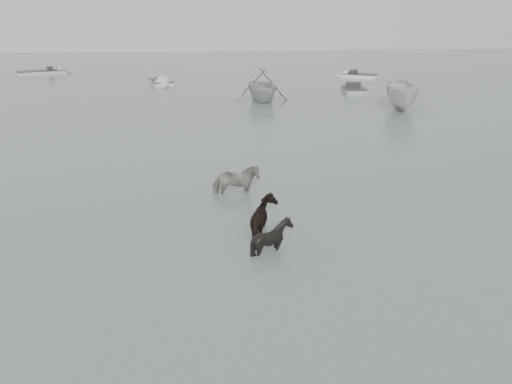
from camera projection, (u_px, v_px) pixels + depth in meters
ground at (250, 226)px, 15.25m from camera, size 140.00×140.00×0.00m
pony_pinto at (236, 175)px, 17.64m from camera, size 1.72×0.86×1.42m
pony_dark at (266, 210)px, 14.68m from camera, size 1.37×1.52×1.35m
pony_black at (272, 230)px, 13.49m from camera, size 1.32×1.24×1.22m
rowboat_trail at (262, 84)px, 35.85m from camera, size 4.57×5.15×2.50m
boat_small at (402, 94)px, 32.84m from camera, size 3.10×5.42×1.97m
skiff_port at (354, 88)px, 39.95m from camera, size 2.13×4.47×0.75m
skiff_mid at (161, 80)px, 44.03m from camera, size 2.61×4.95×0.75m
skiff_star at (359, 74)px, 48.64m from camera, size 4.85×3.81×0.75m
skiff_far at (42, 71)px, 51.33m from camera, size 6.66×3.89×0.75m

